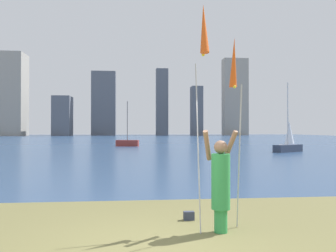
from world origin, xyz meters
TOP-DOWN VIEW (x-y plane):
  - ground at (0.00, 50.95)m, footprint 120.00×138.00m
  - person at (1.38, 0.88)m, footprint 0.71×0.52m
  - kite_flag_left at (0.97, 0.49)m, footprint 0.16×0.99m
  - kite_flag_right at (1.78, 1.37)m, footprint 0.16×0.67m
  - bag at (0.92, 1.82)m, footprint 0.23×0.13m
  - sailboat_2 at (-0.93, 34.61)m, footprint 2.66×1.27m
  - sailboat_3 at (15.34, 28.29)m, footprint 2.01×1.29m
  - sailboat_4 at (12.84, 23.11)m, footprint 3.00×2.19m
  - skyline_tower_0 at (-35.63, 100.92)m, footprint 7.60×7.89m
  - skyline_tower_1 at (-21.25, 101.66)m, footprint 5.16×7.05m
  - skyline_tower_2 at (-9.42, 105.18)m, footprint 7.39×3.72m
  - skyline_tower_3 at (8.85, 105.83)m, footprint 3.75×3.49m
  - skyline_tower_4 at (19.17, 101.16)m, footprint 3.29×4.85m
  - skyline_tower_5 at (32.41, 104.85)m, footprint 7.80×4.08m

SIDE VIEW (x-z plane):
  - ground at x=0.00m, z-range -0.12..0.00m
  - bag at x=0.92m, z-range 0.00..0.18m
  - sailboat_4 at x=12.84m, z-range -2.57..3.34m
  - sailboat_2 at x=-0.93m, z-range -2.15..2.96m
  - person at x=1.38m, z-range -0.02..1.91m
  - sailboat_3 at x=15.34m, z-range -0.40..3.03m
  - kite_flag_right at x=1.78m, z-range 1.28..5.08m
  - kite_flag_left at x=0.97m, z-range 1.48..5.64m
  - skyline_tower_1 at x=-21.25m, z-range 0.00..11.71m
  - skyline_tower_4 at x=19.17m, z-range 0.00..15.06m
  - skyline_tower_2 at x=-9.42m, z-range 0.00..19.88m
  - skyline_tower_3 at x=8.85m, z-range 0.00..21.11m
  - skyline_tower_0 at x=-35.63m, z-range 0.00..24.09m
  - skyline_tower_5 at x=32.41m, z-range 0.00..24.60m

